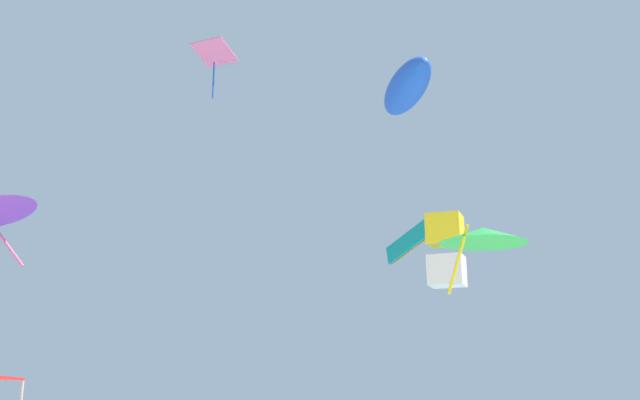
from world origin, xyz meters
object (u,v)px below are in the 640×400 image
Objects in this scene: kite_box_yellow at (446,250)px; kite_inflatable_blue at (407,87)px; kite_diamond_pink at (214,55)px; kite_parafoil_teal at (409,242)px; kite_delta_green at (483,236)px.

kite_box_yellow is 0.41× the size of kite_inflatable_blue.
kite_box_yellow is at bearing -158.33° from kite_diamond_pink.
kite_diamond_pink reaches higher than kite_box_yellow.
kite_diamond_pink is at bearing 75.62° from kite_parafoil_teal.
kite_parafoil_teal is 14.98m from kite_delta_green.
kite_parafoil_teal is (-0.64, 5.41, 1.54)m from kite_box_yellow.
kite_parafoil_teal is at bearing -58.78° from kite_box_yellow.
kite_delta_green is at bearing 163.12° from kite_diamond_pink.
kite_inflatable_blue is at bearing -46.98° from kite_parafoil_teal.
kite_box_yellow is 5.66m from kite_parafoil_teal.
kite_parafoil_teal is 1.12× the size of kite_diamond_pink.
kite_inflatable_blue reaches higher than kite_parafoil_teal.
kite_delta_green is at bearing 144.59° from kite_parafoil_teal.
kite_box_yellow is 1.08× the size of kite_parafoil_teal.
kite_delta_green is (10.23, -10.96, -11.83)m from kite_diamond_pink.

